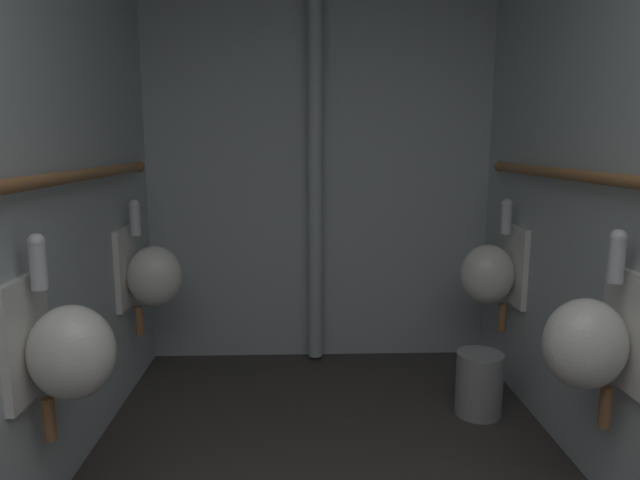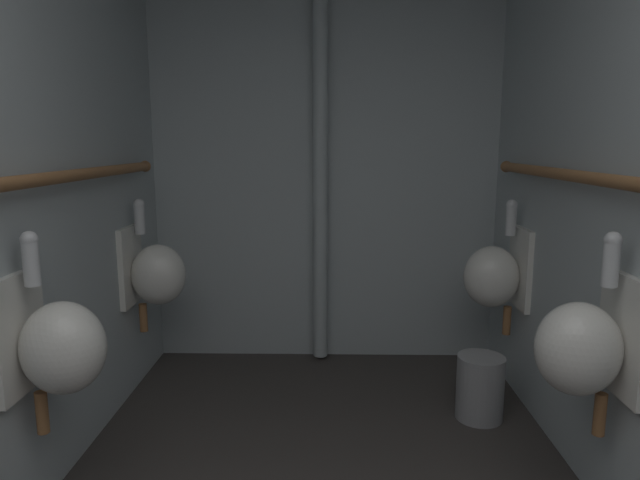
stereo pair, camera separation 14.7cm
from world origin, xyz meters
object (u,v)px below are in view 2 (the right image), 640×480
at_px(urinal_left_far, 155,273).
at_px(urinal_right_mid, 584,346).
at_px(urinal_right_far, 495,275).
at_px(urinal_left_mid, 57,345).
at_px(standpipe_back_wall, 320,155).
at_px(waste_bin, 480,387).

relative_size(urinal_left_far, urinal_right_mid, 1.00).
bearing_deg(urinal_right_mid, urinal_right_far, 90.00).
bearing_deg(urinal_left_mid, standpipe_back_wall, 60.05).
relative_size(urinal_left_far, standpipe_back_wall, 0.29).
bearing_deg(standpipe_back_wall, urinal_left_far, -152.99).
relative_size(urinal_right_mid, standpipe_back_wall, 0.29).
height_order(urinal_left_far, urinal_right_far, same).
distance_m(urinal_left_mid, urinal_right_far, 2.19).
distance_m(urinal_left_mid, urinal_left_far, 1.12).
bearing_deg(urinal_right_mid, standpipe_back_wall, 121.78).
bearing_deg(urinal_left_mid, urinal_left_far, 90.00).
bearing_deg(urinal_right_mid, urinal_left_far, 149.77).
xyz_separation_m(urinal_right_mid, waste_bin, (-0.14, 0.79, -0.52)).
relative_size(urinal_left_far, urinal_right_far, 1.00).
height_order(urinal_left_mid, urinal_left_far, same).
bearing_deg(urinal_right_far, urinal_left_mid, -149.53).
bearing_deg(urinal_left_mid, urinal_right_far, 30.47).
bearing_deg(urinal_left_far, waste_bin, -10.12).
distance_m(urinal_left_mid, waste_bin, 2.00).
xyz_separation_m(urinal_right_mid, urinal_right_far, (0.00, 1.09, 0.00)).
xyz_separation_m(urinal_left_far, urinal_right_mid, (1.89, -1.10, 0.00)).
relative_size(urinal_left_mid, urinal_right_far, 1.00).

